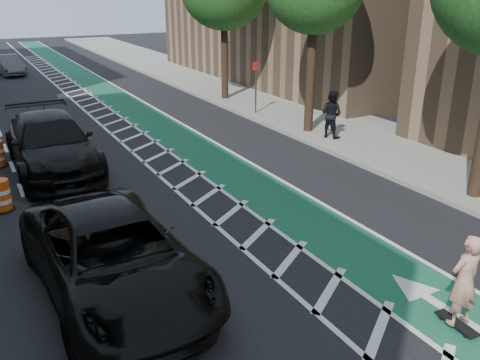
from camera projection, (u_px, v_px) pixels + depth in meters
ground at (229, 277)px, 10.49m from camera, size 120.00×120.00×0.00m
bike_lane at (180, 139)px, 20.05m from camera, size 2.00×90.00×0.01m
buffer_strip at (144, 144)px, 19.38m from camera, size 1.40×90.00×0.01m
sidewalk_right at (314, 119)px, 22.93m from camera, size 5.00×90.00×0.15m
curb_right at (268, 125)px, 21.83m from camera, size 0.12×90.00×0.16m
sign_post at (256, 87)px, 23.27m from camera, size 0.35×0.08×2.47m
skateboard at (457, 323)px, 8.87m from camera, size 0.29×0.84×0.11m
skateboarder at (464, 281)px, 8.57m from camera, size 0.64×0.45×1.69m
suv_near at (114, 256)px, 9.67m from camera, size 2.91×5.84×1.59m
suv_far at (51, 143)px, 16.43m from camera, size 2.48×6.06×1.76m
car_grey at (9, 65)px, 34.89m from camera, size 1.92×4.19×1.33m
pedestrian at (331, 114)px, 19.49m from camera, size 0.96×1.07×1.82m
barrel_a at (1, 196)px, 13.49m from camera, size 0.63×0.63×0.86m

